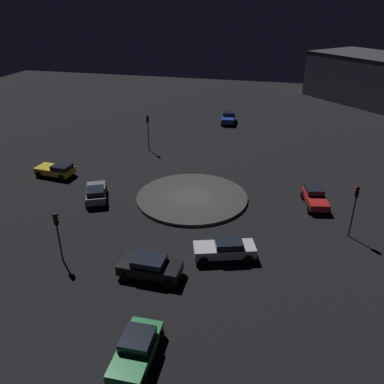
{
  "coord_description": "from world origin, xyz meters",
  "views": [
    {
      "loc": [
        -32.12,
        -8.03,
        17.38
      ],
      "look_at": [
        0.0,
        0.0,
        0.71
      ],
      "focal_mm": 36.9,
      "sensor_mm": 36.0,
      "label": 1
    }
  ],
  "objects": [
    {
      "name": "car_red",
      "position": [
        1.64,
        -11.2,
        0.78
      ],
      "size": [
        4.17,
        2.57,
        1.51
      ],
      "rotation": [
        0.0,
        0.0,
        3.34
      ],
      "color": "red",
      "rests_on": "ground_plane"
    },
    {
      "name": "car_blue",
      "position": [
        25.33,
        0.7,
        0.83
      ],
      "size": [
        4.36,
        2.44,
        1.59
      ],
      "rotation": [
        0.0,
        0.0,
        3.26
      ],
      "color": "#1E38A5",
      "rests_on": "ground_plane"
    },
    {
      "name": "car_silver",
      "position": [
        -8.47,
        -4.61,
        0.78
      ],
      "size": [
        3.07,
        4.78,
        1.48
      ],
      "rotation": [
        0.0,
        0.0,
        1.89
      ],
      "color": "silver",
      "rests_on": "ground_plane"
    },
    {
      "name": "roundabout_island",
      "position": [
        0.0,
        0.0,
        0.14
      ],
      "size": [
        10.47,
        10.47,
        0.28
      ],
      "primitive_type": "cylinder",
      "color": "#383838",
      "rests_on": "ground_plane"
    },
    {
      "name": "traffic_light_northeast",
      "position": [
        11.2,
        8.28,
        3.15
      ],
      "size": [
        0.39,
        0.37,
        4.45
      ],
      "rotation": [
        0.0,
        0.0,
        -2.51
      ],
      "color": "#2D2D2D",
      "rests_on": "ground_plane"
    },
    {
      "name": "traffic_light_south",
      "position": [
        -3.2,
        -13.72,
        3.14
      ],
      "size": [
        0.34,
        0.38,
        4.43
      ],
      "rotation": [
        0.0,
        0.0,
        1.34
      ],
      "color": "#2D2D2D",
      "rests_on": "ground_plane"
    },
    {
      "name": "car_grey",
      "position": [
        -2.45,
        8.64,
        0.76
      ],
      "size": [
        4.31,
        3.29,
        1.45
      ],
      "rotation": [
        0.0,
        0.0,
        0.45
      ],
      "color": "slate",
      "rests_on": "ground_plane"
    },
    {
      "name": "car_black",
      "position": [
        -11.81,
        0.01,
        0.79
      ],
      "size": [
        2.09,
        4.26,
        1.51
      ],
      "rotation": [
        0.0,
        0.0,
        1.57
      ],
      "color": "black",
      "rests_on": "ground_plane"
    },
    {
      "name": "traffic_light_northwest",
      "position": [
        -11.66,
        6.78,
        2.81
      ],
      "size": [
        0.4,
        0.37,
        3.94
      ],
      "rotation": [
        0.0,
        0.0,
        -0.53
      ],
      "color": "#2D2D2D",
      "rests_on": "ground_plane"
    },
    {
      "name": "car_green",
      "position": [
        -18.51,
        -1.63,
        0.75
      ],
      "size": [
        4.13,
        2.14,
        1.45
      ],
      "rotation": [
        0.0,
        0.0,
        3.17
      ],
      "color": "#1E7238",
      "rests_on": "ground_plane"
    },
    {
      "name": "ground_plane",
      "position": [
        0.0,
        0.0,
        0.0
      ],
      "size": [
        116.02,
        116.02,
        0.0
      ],
      "primitive_type": "plane",
      "color": "black"
    },
    {
      "name": "car_yellow",
      "position": [
        1.53,
        15.21,
        0.74
      ],
      "size": [
        2.39,
        4.06,
        1.39
      ],
      "rotation": [
        0.0,
        0.0,
        1.49
      ],
      "color": "gold",
      "rests_on": "ground_plane"
    }
  ]
}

